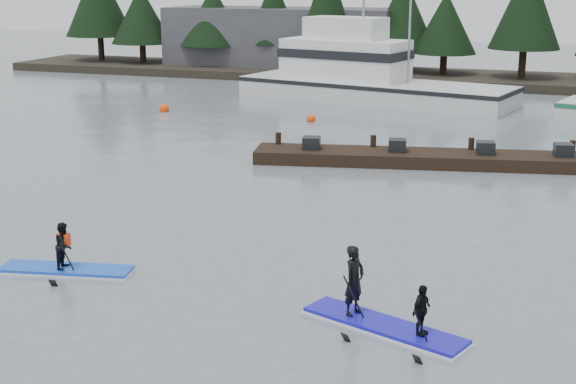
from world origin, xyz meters
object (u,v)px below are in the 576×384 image
(paddleboard_solo, at_px, (65,258))
(paddleboard_duo, at_px, (380,307))
(fishing_boat_large, at_px, (366,89))
(floating_dock, at_px, (447,159))

(paddleboard_solo, xyz_separation_m, paddleboard_duo, (8.43, -0.61, 0.10))
(fishing_boat_large, bearing_deg, floating_dock, -52.94)
(fishing_boat_large, distance_m, paddleboard_solo, 31.26)
(floating_dock, distance_m, paddleboard_solo, 17.13)
(fishing_boat_large, bearing_deg, paddleboard_solo, -77.97)
(floating_dock, relative_size, paddleboard_duo, 4.06)
(fishing_boat_large, relative_size, paddleboard_duo, 4.54)
(fishing_boat_large, xyz_separation_m, paddleboard_solo, (-0.09, -31.26, -0.33))
(fishing_boat_large, height_order, paddleboard_duo, fishing_boat_large)
(fishing_boat_large, distance_m, paddleboard_duo, 32.94)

